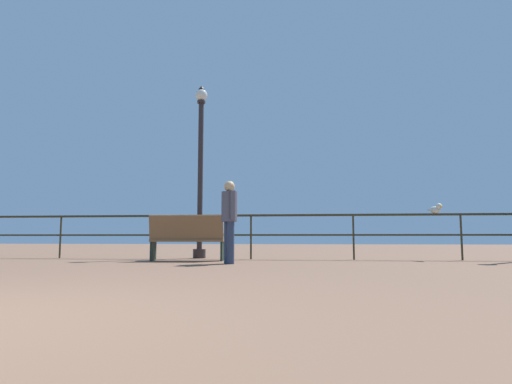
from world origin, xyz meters
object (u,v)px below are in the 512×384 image
(person_by_bench, at_px, (229,216))
(seagull_on_rail, at_px, (436,209))
(bench_near_left, at_px, (187,236))
(lamppost_center, at_px, (200,166))

(person_by_bench, xyz_separation_m, seagull_on_rail, (4.40, 1.81, 0.22))
(bench_near_left, height_order, lamppost_center, lamppost_center)
(bench_near_left, bearing_deg, lamppost_center, 91.21)
(bench_near_left, distance_m, lamppost_center, 2.15)
(seagull_on_rail, bearing_deg, bench_near_left, -170.59)
(lamppost_center, relative_size, person_by_bench, 2.71)
(bench_near_left, distance_m, seagull_on_rail, 5.59)
(lamppost_center, xyz_separation_m, seagull_on_rail, (5.51, -0.35, -1.14))
(person_by_bench, height_order, seagull_on_rail, person_by_bench)
(person_by_bench, bearing_deg, lamppost_center, 117.12)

